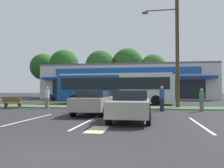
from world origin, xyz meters
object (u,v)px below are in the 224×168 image
Objects in this scene: car_1 at (131,105)px; pedestrian_mid at (162,99)px; utility_pole at (176,35)px; pedestrian_by_pole at (47,98)px; bus_stop_bench at (12,102)px; pedestrian_near_bench at (202,100)px; city_bus at (115,88)px; car_0 at (94,102)px; car_2 at (65,96)px.

pedestrian_mid is (1.78, 5.12, 0.13)m from car_1.
utility_pole is 6.41× the size of pedestrian_by_pole.
bus_stop_bench is at bearing -171.16° from utility_pole.
pedestrian_near_bench is (4.51, 5.42, 0.04)m from car_1.
pedestrian_mid is at bearing -58.29° from city_bus.
pedestrian_near_bench is at bearing -124.60° from pedestrian_by_pole.
car_1 is 2.93× the size of pedestrian_near_bench.
pedestrian_by_pole reaches higher than car_0.
utility_pole is 5.89m from pedestrian_near_bench.
utility_pole reaches higher than car_2.
car_2 is 2.64× the size of pedestrian_near_bench.
pedestrian_by_pole is at bearing -129.26° from car_1.
car_0 is at bearing 116.63° from car_2.
car_2 is (-0.62, 13.28, 0.25)m from bus_stop_bench.
pedestrian_near_bench is (14.68, -0.28, 0.30)m from bus_stop_bench.
pedestrian_by_pole is at bearing -95.99° from pedestrian_near_bench.
utility_pole is 7.07× the size of bus_stop_bench.
utility_pole is 7.04× the size of pedestrian_near_bench.
pedestrian_near_bench is (15.30, -13.56, 0.05)m from car_2.
car_2 is at bearing 143.26° from city_bus.
car_1 is 5.42m from pedestrian_mid.
car_1 is at bearing -134.07° from car_0.
utility_pole reaches higher than pedestrian_by_pole.
car_2 is (-8.31, 16.57, -0.02)m from car_0.
car_2 is 18.71m from pedestrian_mid.
car_2 is at bearing 140.95° from utility_pole.
utility_pole is at bearing 140.95° from car_2.
city_bus is at bearing 1.19° from car_0.
pedestrian_mid reaches higher than bus_stop_bench.
pedestrian_by_pole reaches higher than bus_stop_bench.
car_0 is at bearing 156.87° from bus_stop_bench.
utility_pole reaches higher than bus_stop_bench.
car_1 is 21.83m from car_2.
pedestrian_by_pole is (2.91, 0.24, 0.38)m from bus_stop_bench.
car_1 is (-3.04, -7.75, -5.24)m from utility_pole.
pedestrian_near_bench is 2.75m from pedestrian_mid.
utility_pole is at bearing 158.56° from car_1.
utility_pole is 11.65m from pedestrian_by_pole.
car_1 reaches higher than bus_stop_bench.
utility_pole reaches higher than city_bus.
utility_pole is 5.89m from pedestrian_mid.
car_2 is at bearing -135.02° from pedestrian_near_bench.
car_2 is at bearing -87.33° from bus_stop_bench.
city_bus is 10.30m from car_2.
city_bus reaches higher than pedestrian_by_pole.
car_1 is 7.05m from pedestrian_near_bench.
utility_pole is 18.58m from car_2.
car_2 reaches higher than bus_stop_bench.
car_1 is at bearing -76.89° from city_bus.
pedestrian_mid is (4.48, -7.57, -0.87)m from city_bus.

